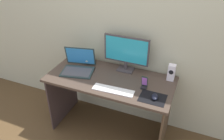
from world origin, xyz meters
TOP-DOWN VIEW (x-y plane):
  - ground_plane at (0.00, 0.00)m, footprint 8.00×8.00m
  - wall_back at (0.00, 0.36)m, footprint 6.00×0.04m
  - desk at (0.00, 0.00)m, footprint 1.37×0.63m
  - monitor at (0.09, 0.23)m, footprint 0.51×0.14m
  - speaker_right at (0.60, 0.22)m, footprint 0.07×0.07m
  - laptop at (-0.40, 0.02)m, footprint 0.40×0.37m
  - fishbowl at (-0.37, 0.21)m, footprint 0.17×0.17m
  - keyboard_external at (0.11, -0.19)m, footprint 0.42×0.13m
  - mousepad at (0.51, -0.16)m, footprint 0.25×0.20m
  - mouse at (0.52, -0.16)m, footprint 0.08×0.11m
  - phone_in_dock at (0.38, -0.03)m, footprint 0.06×0.06m

SIDE VIEW (x-z plane):
  - ground_plane at x=0.00m, z-range 0.00..0.00m
  - desk at x=0.00m, z-range 0.21..0.96m
  - mousepad at x=0.51m, z-range 0.75..0.75m
  - keyboard_external at x=0.11m, z-range 0.75..0.76m
  - mouse at x=0.52m, z-range 0.75..0.79m
  - phone_in_dock at x=0.38m, z-range 0.73..0.87m
  - laptop at x=-0.40m, z-range 0.67..0.92m
  - fishbowl at x=-0.37m, z-range 0.74..0.91m
  - speaker_right at x=0.60m, z-range 0.75..0.93m
  - monitor at x=0.09m, z-range 0.77..1.18m
  - wall_back at x=0.00m, z-range 0.00..2.50m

